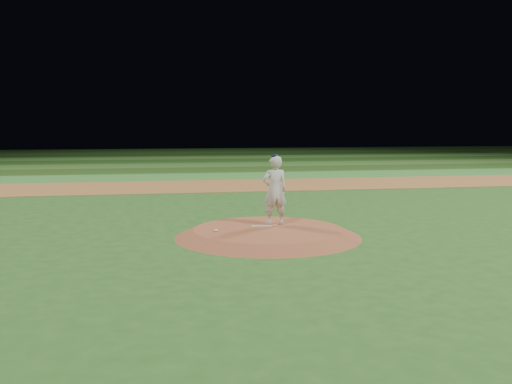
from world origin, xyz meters
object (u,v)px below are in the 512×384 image
(pitching_rubber, at_px, (262,226))
(rosin_bag, at_px, (216,231))
(pitcher_on_mound, at_px, (275,190))
(pitchers_mound, at_px, (268,233))

(pitching_rubber, distance_m, rosin_bag, 1.53)
(pitcher_on_mound, bearing_deg, pitching_rubber, -147.73)
(pitching_rubber, xyz_separation_m, rosin_bag, (-1.44, -0.53, 0.02))
(pitching_rubber, bearing_deg, pitchers_mound, -61.53)
(pitching_rubber, relative_size, rosin_bag, 5.26)
(pitchers_mound, height_order, rosin_bag, rosin_bag)
(rosin_bag, bearing_deg, pitching_rubber, 20.10)
(pitcher_on_mound, bearing_deg, rosin_bag, -156.73)
(pitching_rubber, relative_size, pitcher_on_mound, 0.29)
(pitchers_mound, xyz_separation_m, rosin_bag, (-1.56, -0.22, 0.16))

